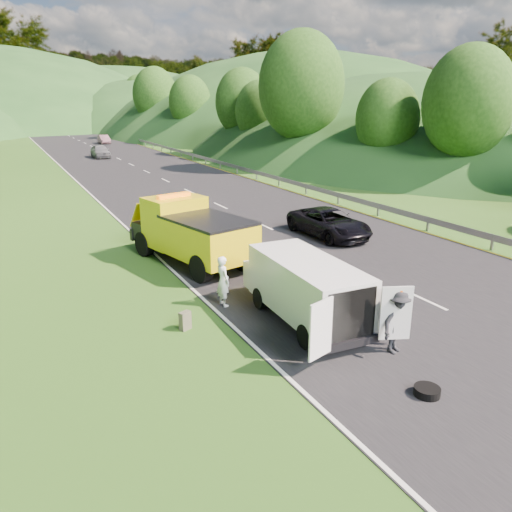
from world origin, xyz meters
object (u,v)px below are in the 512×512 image
spare_tire (427,396)px  child (285,307)px  white_van (305,287)px  worker (394,352)px  tow_truck (191,231)px  woman (224,305)px  suitcase (185,321)px  passing_suv (328,236)px

spare_tire → child: bearing=93.3°
child → white_van: bearing=-63.1°
child → worker: bearing=-46.8°
tow_truck → worker: (2.26, -10.16, -1.38)m
woman → spare_tire: size_ratio=2.78×
worker → spare_tire: worker is taller
suitcase → passing_suv: (10.18, 6.90, -0.29)m
suitcase → white_van: bearing=-17.9°
suitcase → passing_suv: passing_suv is taller
passing_suv → worker: bearing=-118.1°
tow_truck → suitcase: (-2.45, -6.11, -1.09)m
tow_truck → worker: tow_truck is taller
worker → child: bearing=88.4°
worker → spare_tire: size_ratio=2.95×
tow_truck → suitcase: bearing=-125.0°
woman → passing_suv: size_ratio=0.35×
spare_tire → passing_suv: (6.26, 12.94, 0.00)m
passing_suv → white_van: bearing=-131.0°
woman → spare_tire: (2.13, -7.21, 0.00)m
worker → passing_suv: bearing=46.3°
tow_truck → suitcase: tow_truck is taller
white_van → suitcase: (-3.56, 1.15, -0.88)m
white_van → suitcase: white_van is taller
suitcase → spare_tire: size_ratio=0.93×
white_van → passing_suv: white_van is taller
white_van → woman: (-1.77, 2.32, -1.17)m
woman → spare_tire: 7.52m
tow_truck → child: size_ratio=7.78×
white_van → child: white_van is taller
tow_truck → passing_suv: 7.89m
woman → child: size_ratio=1.96×
child → suitcase: (-3.57, -0.06, 0.29)m
worker → suitcase: (-4.71, 4.05, 0.29)m
tow_truck → white_van: (1.10, -7.26, -0.21)m
white_van → worker: (1.16, -2.90, -1.17)m
woman → tow_truck: bearing=-12.5°
woman → suitcase: (-1.79, -1.17, 0.29)m
spare_tire → worker: bearing=68.3°
child → worker: 4.26m
child → passing_suv: size_ratio=0.18×
child → spare_tire: bearing=-59.1°
white_van → woman: 3.14m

